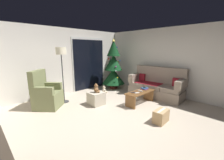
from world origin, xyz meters
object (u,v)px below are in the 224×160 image
(cell_phone, at_px, (145,87))
(armchair, at_px, (46,95))
(coffee_table, at_px, (140,96))
(remote_silver, at_px, (140,91))
(remote_graphite, at_px, (133,92))
(ottoman, at_px, (96,98))
(cardboard_box_taped_mid_floor, at_px, (161,116))
(remote_white, at_px, (137,93))
(teddy_bear_cream_by_tree, at_px, (104,90))
(floor_lamp, at_px, (61,56))
(couch, at_px, (156,86))
(teddy_bear_chestnut, at_px, (96,89))
(book_stack, at_px, (145,88))
(christmas_tree, at_px, (113,67))

(cell_phone, bearing_deg, armchair, 174.77)
(coffee_table, xyz_separation_m, armchair, (-2.28, 1.75, 0.13))
(remote_silver, height_order, cell_phone, cell_phone)
(remote_graphite, bearing_deg, ottoman, 82.43)
(cell_phone, relative_size, cardboard_box_taped_mid_floor, 0.33)
(remote_white, relative_size, cell_phone, 1.08)
(remote_white, bearing_deg, teddy_bear_cream_by_tree, -174.13)
(coffee_table, xyz_separation_m, remote_silver, (0.03, 0.02, 0.15))
(coffee_table, bearing_deg, floor_lamp, 132.93)
(couch, relative_size, teddy_bear_chestnut, 6.98)
(coffee_table, relative_size, book_stack, 4.23)
(cell_phone, height_order, teddy_bear_cream_by_tree, cell_phone)
(cell_phone, bearing_deg, book_stack, -96.91)
(remote_silver, height_order, christmas_tree, christmas_tree)
(book_stack, height_order, ottoman, book_stack)
(coffee_table, xyz_separation_m, book_stack, (0.34, 0.06, 0.16))
(christmas_tree, distance_m, cardboard_box_taped_mid_floor, 3.39)
(floor_lamp, bearing_deg, cell_phone, -40.74)
(christmas_tree, bearing_deg, floor_lamp, -177.18)
(christmas_tree, bearing_deg, coffee_table, -109.86)
(couch, xyz_separation_m, floor_lamp, (-2.73, 1.79, 1.11))
(couch, xyz_separation_m, coffee_table, (-1.04, -0.02, -0.13))
(coffee_table, xyz_separation_m, teddy_bear_chestnut, (-1.05, 0.91, 0.25))
(remote_silver, distance_m, cell_phone, 0.32)
(remote_silver, bearing_deg, book_stack, 13.28)
(remote_silver, bearing_deg, cell_phone, 13.85)
(couch, distance_m, book_stack, 0.70)
(coffee_table, height_order, floor_lamp, floor_lamp)
(remote_graphite, distance_m, floor_lamp, 2.50)
(coffee_table, height_order, remote_white, remote_white)
(coffee_table, bearing_deg, remote_white, -170.06)
(ottoman, bearing_deg, coffee_table, -40.81)
(book_stack, bearing_deg, remote_graphite, 179.69)
(coffee_table, bearing_deg, armchair, 142.47)
(book_stack, distance_m, cell_phone, 0.03)
(coffee_table, distance_m, christmas_tree, 2.17)
(cell_phone, bearing_deg, remote_white, -141.86)
(armchair, bearing_deg, ottoman, -34.42)
(coffee_table, relative_size, teddy_bear_chestnut, 3.86)
(remote_graphite, height_order, ottoman, remote_graphite)
(armchair, relative_size, cardboard_box_taped_mid_floor, 2.55)
(couch, bearing_deg, remote_white, -177.15)
(remote_white, height_order, christmas_tree, christmas_tree)
(armchair, height_order, teddy_bear_cream_by_tree, armchair)
(ottoman, distance_m, cardboard_box_taped_mid_floor, 2.03)
(remote_white, height_order, book_stack, book_stack)
(remote_graphite, distance_m, ottoman, 1.18)
(teddy_bear_cream_by_tree, bearing_deg, floor_lamp, 175.94)
(coffee_table, xyz_separation_m, ottoman, (-1.06, 0.92, -0.07))
(teddy_bear_cream_by_tree, bearing_deg, remote_white, -95.65)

